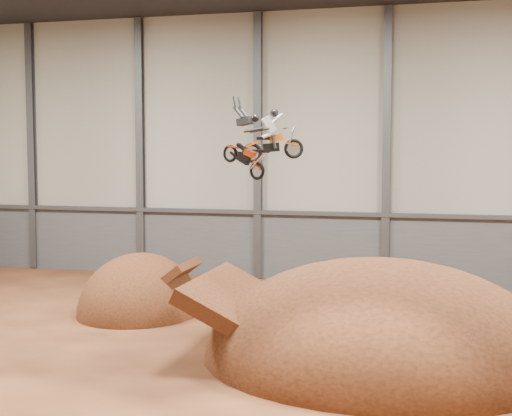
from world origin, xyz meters
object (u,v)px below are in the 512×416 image
(takeoff_ramp, at_px, (140,313))
(fmx_rider_a, at_px, (274,133))
(fmx_rider_b, at_px, (240,138))
(landing_ramp, at_px, (379,360))

(takeoff_ramp, relative_size, fmx_rider_a, 2.63)
(takeoff_ramp, bearing_deg, fmx_rider_b, -34.72)
(fmx_rider_a, xyz_separation_m, fmx_rider_b, (-0.83, -1.47, -0.20))
(fmx_rider_a, bearing_deg, landing_ramp, -48.92)
(takeoff_ramp, distance_m, fmx_rider_b, 9.81)
(takeoff_ramp, height_order, fmx_rider_b, fmx_rider_b)
(landing_ramp, bearing_deg, fmx_rider_a, 152.45)
(takeoff_ramp, xyz_separation_m, landing_ramp, (10.28, -4.39, 0.00))
(landing_ramp, xyz_separation_m, fmx_rider_b, (-4.83, 0.61, 7.24))
(takeoff_ramp, relative_size, landing_ramp, 0.51)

